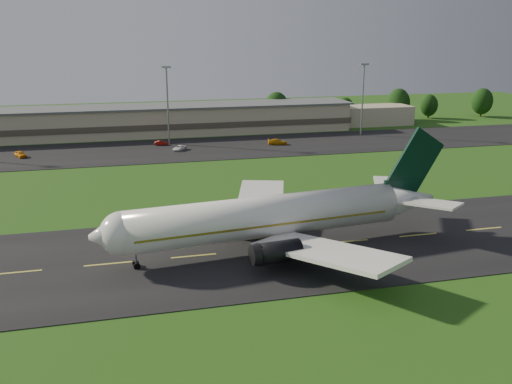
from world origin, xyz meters
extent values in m
plane|color=#204812|center=(0.00, 0.00, 0.00)|extent=(360.00, 360.00, 0.00)
cube|color=black|center=(0.00, 0.00, 0.05)|extent=(220.00, 30.00, 0.10)
cube|color=black|center=(0.00, 72.00, 0.05)|extent=(260.00, 30.00, 0.10)
cylinder|color=white|center=(9.84, 0.00, 4.80)|extent=(38.39, 9.89, 5.60)
sphere|color=white|center=(-9.03, -2.16, 4.80)|extent=(5.60, 5.60, 5.60)
cone|color=white|center=(-11.02, -2.39, 4.80)|extent=(4.59, 5.80, 5.38)
cone|color=white|center=(32.20, 2.56, 4.80)|extent=(9.57, 6.48, 5.49)
cube|color=olive|center=(9.35, -0.06, 4.45)|extent=(35.41, 9.59, 0.28)
cube|color=black|center=(-9.63, -2.23, 5.35)|extent=(2.33, 3.21, 0.65)
cube|color=white|center=(14.57, -10.53, 3.30)|extent=(15.67, 19.90, 2.20)
cube|color=white|center=(12.07, 11.33, 3.30)|extent=(12.37, 20.20, 2.20)
cube|color=white|center=(32.77, -2.41, 5.70)|extent=(8.11, 9.27, 0.91)
cube|color=white|center=(31.63, 7.53, 5.70)|extent=(6.83, 9.38, 0.91)
cube|color=black|center=(30.71, 2.39, 6.60)|extent=(5.03, 1.12, 3.00)
cube|color=black|center=(33.19, 2.68, 10.30)|extent=(9.42, 1.52, 10.55)
cylinder|color=black|center=(9.26, -8.12, 2.90)|extent=(5.87, 3.32, 2.70)
cylinder|color=black|center=(7.44, 7.78, 2.90)|extent=(5.87, 3.32, 2.70)
cube|color=#BDAE90|center=(0.00, 96.00, 4.00)|extent=(120.00, 15.00, 8.00)
cube|color=#4C4438|center=(0.00, 96.00, 3.20)|extent=(121.00, 15.40, 1.60)
cube|color=#595B60|center=(0.00, 96.00, 8.15)|extent=(122.00, 16.00, 0.50)
cube|color=#BDAE90|center=(70.00, 98.00, 3.00)|extent=(28.00, 11.00, 6.00)
cylinder|color=gray|center=(5.00, 80.00, 10.00)|extent=(0.44, 0.44, 20.00)
cube|color=gray|center=(5.00, 80.00, 20.10)|extent=(2.40, 1.20, 0.50)
cylinder|color=gray|center=(60.00, 80.00, 10.00)|extent=(0.44, 0.44, 20.00)
cube|color=gray|center=(60.00, 80.00, 20.10)|extent=(2.40, 1.20, 0.50)
cylinder|color=black|center=(-33.57, 105.65, 1.22)|extent=(0.56, 0.56, 2.44)
ellipsoid|color=black|center=(-33.57, 105.65, 4.20)|extent=(5.70, 5.70, 7.12)
cylinder|color=black|center=(42.04, 105.53, 1.64)|extent=(0.56, 0.56, 3.28)
ellipsoid|color=black|center=(42.04, 105.53, 5.65)|extent=(7.65, 7.65, 9.57)
cylinder|color=black|center=(65.60, 105.48, 1.27)|extent=(0.56, 0.56, 2.53)
ellipsoid|color=black|center=(65.60, 105.48, 4.36)|extent=(5.91, 5.91, 7.38)
cylinder|color=black|center=(84.85, 105.34, 1.66)|extent=(0.56, 0.56, 3.31)
ellipsoid|color=black|center=(84.85, 105.34, 5.70)|extent=(7.73, 7.73, 9.66)
cylinder|color=black|center=(97.03, 106.20, 1.28)|extent=(0.56, 0.56, 2.57)
ellipsoid|color=black|center=(97.03, 106.20, 4.42)|extent=(5.99, 5.99, 7.49)
cylinder|color=black|center=(116.87, 104.82, 1.56)|extent=(0.56, 0.56, 3.13)
ellipsoid|color=black|center=(116.87, 104.82, 5.39)|extent=(7.30, 7.30, 9.12)
imported|color=orange|center=(-30.96, 71.90, 0.83)|extent=(3.49, 4.60, 1.46)
imported|color=maroon|center=(2.77, 78.76, 0.68)|extent=(3.68, 1.67, 1.17)
imported|color=white|center=(6.63, 70.84, 0.70)|extent=(4.11, 4.69, 1.20)
imported|color=orange|center=(32.61, 71.99, 0.84)|extent=(5.43, 3.26, 1.47)
camera|label=1|loc=(-9.26, -70.24, 28.64)|focal=40.00mm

